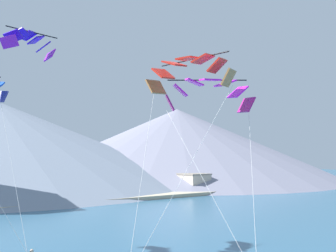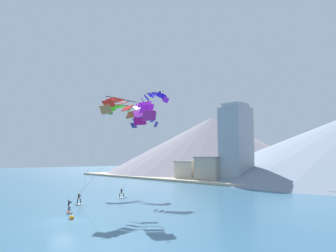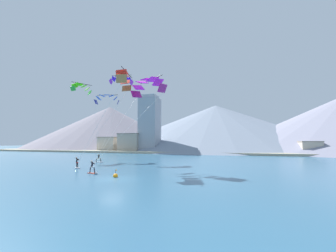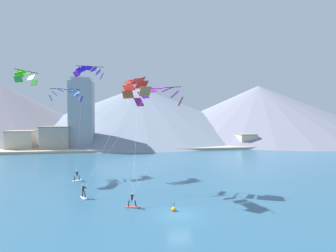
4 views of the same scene
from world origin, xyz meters
The scene contains 17 objects.
ground_plane centered at (0.00, 0.00, 0.00)m, with size 400.00×400.00×0.00m, color #2D5B7A.
kitesurfer_near_lead centered at (-4.73, 2.94, 0.54)m, with size 1.79×0.75×1.78m.
kitesurfer_near_trail centered at (-13.25, 16.75, 0.53)m, with size 1.70×1.24×1.76m.
kitesurfer_mid_center centered at (-10.85, 7.16, 0.57)m, with size 1.18×1.72×1.83m.
parafoil_kite_near_lead centered at (-0.75, 11.62, 13.58)m, with size 7.78×11.01×13.39m.
parafoil_kite_near_trail centered at (-16.46, 23.89, 14.49)m, with size 5.89×8.99×14.18m.
parafoil_kite_mid_center centered at (-4.33, 9.85, 14.53)m, with size 8.50×7.01×14.18m.
parafoil_kite_distant_high_outer centered at (-12.21, 23.11, 18.62)m, with size 5.31×3.68×2.16m.
parafoil_kite_distant_low_drift centered at (-22.94, 22.56, 17.40)m, with size 2.46×5.82×2.37m.
race_marker_buoy centered at (-0.40, 1.22, 0.16)m, with size 0.56×0.56×1.02m.
shoreline_strip centered at (0.00, 53.68, 0.35)m, with size 180.00×10.00×0.70m, color #BCAD8E.
shore_building_harbour_front centered at (-36.47, 56.91, 3.00)m, with size 7.75×6.38×5.98m.
shore_building_promenade_mid centered at (34.10, 55.86, 2.16)m, with size 5.71×6.09×4.30m.
shore_building_quay_east centered at (-26.33, 55.41, 3.63)m, with size 8.46×5.94×7.24m.
highrise_tower centered at (-19.22, 57.62, 10.79)m, with size 7.00×7.00×22.00m.
mountain_peak_west_ridge centered at (0.87, 109.73, 12.55)m, with size 127.00×127.00×25.11m.
mountain_peak_east_shoulder centered at (60.64, 97.52, 12.73)m, with size 114.50×114.50×25.47m.
Camera 4 is at (-5.48, -26.77, 10.54)m, focal length 28.00 mm.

